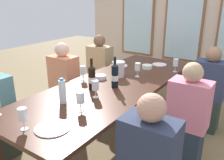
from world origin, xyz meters
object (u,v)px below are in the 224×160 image
(metal_pitcher, at_px, (119,69))
(wine_bottle_0, at_px, (92,77))
(wine_glass_5, at_px, (95,86))
(wine_glass_0, at_px, (23,115))
(seated_person_0, at_px, (100,70))
(white_plate_2, at_px, (159,64))
(dining_table, at_px, (114,88))
(wine_bottle_1, at_px, (115,76))
(white_plate_1, at_px, (52,128))
(wine_glass_3, at_px, (176,63))
(water_bottle, at_px, (62,91))
(wine_glass_1, at_px, (138,67))
(seated_person_2, at_px, (64,85))
(white_plate_0, at_px, (120,66))
(wine_glass_4, at_px, (83,70))
(tasting_bowl_1, at_px, (147,67))
(seated_person_1, at_px, (208,92))
(seated_person_3, at_px, (187,119))
(wine_glass_2, at_px, (80,98))
(tasting_bowl_0, at_px, (101,77))

(metal_pitcher, bearing_deg, wine_bottle_0, -90.48)
(wine_glass_5, bearing_deg, wine_glass_0, -95.37)
(seated_person_0, bearing_deg, white_plate_2, 8.35)
(dining_table, distance_m, wine_bottle_1, 0.23)
(white_plate_2, bearing_deg, white_plate_1, -88.75)
(wine_glass_3, bearing_deg, water_bottle, -109.06)
(wine_glass_1, distance_m, seated_person_2, 1.06)
(white_plate_0, relative_size, seated_person_0, 0.20)
(wine_glass_4, height_order, seated_person_0, seated_person_0)
(white_plate_0, distance_m, tasting_bowl_1, 0.39)
(water_bottle, relative_size, wine_glass_4, 1.38)
(white_plate_0, relative_size, wine_glass_1, 1.26)
(tasting_bowl_1, xyz_separation_m, wine_glass_3, (0.37, 0.07, 0.09))
(wine_glass_1, bearing_deg, wine_glass_4, -134.15)
(dining_table, relative_size, seated_person_1, 2.43)
(wine_glass_4, xyz_separation_m, seated_person_3, (1.21, 0.14, -0.34))
(white_plate_1, xyz_separation_m, wine_glass_2, (-0.01, 0.34, 0.12))
(white_plate_1, relative_size, wine_glass_3, 1.52)
(tasting_bowl_1, relative_size, wine_glass_0, 0.82)
(wine_glass_4, distance_m, seated_person_1, 1.61)
(tasting_bowl_1, bearing_deg, seated_person_0, 171.95)
(metal_pitcher, relative_size, wine_glass_0, 1.09)
(wine_bottle_1, bearing_deg, white_plate_0, 118.60)
(wine_glass_0, xyz_separation_m, wine_glass_1, (0.11, 1.56, -0.00))
(wine_glass_4, bearing_deg, wine_bottle_0, -31.60)
(dining_table, bearing_deg, seated_person_3, 1.56)
(white_plate_2, relative_size, wine_glass_5, 1.19)
(dining_table, height_order, wine_bottle_1, wine_bottle_1)
(wine_bottle_0, xyz_separation_m, seated_person_0, (-0.77, 1.15, -0.34))
(wine_glass_1, bearing_deg, wine_bottle_0, -107.15)
(metal_pitcher, distance_m, wine_glass_5, 0.69)
(metal_pitcher, xyz_separation_m, seated_person_2, (-0.77, -0.18, -0.31))
(seated_person_2, bearing_deg, white_plate_2, 44.66)
(tasting_bowl_0, bearing_deg, metal_pitcher, 56.70)
(white_plate_1, height_order, white_plate_2, same)
(wine_glass_4, bearing_deg, metal_pitcher, 52.41)
(wine_glass_3, bearing_deg, seated_person_3, -61.31)
(white_plate_1, bearing_deg, wine_glass_3, 82.16)
(wine_glass_5, bearing_deg, water_bottle, -122.72)
(dining_table, bearing_deg, wine_glass_0, -89.99)
(wine_glass_0, height_order, seated_person_1, seated_person_1)
(dining_table, xyz_separation_m, white_plate_2, (0.12, 1.01, 0.07))
(tasting_bowl_1, distance_m, wine_glass_5, 1.18)
(wine_glass_1, bearing_deg, wine_glass_0, -93.92)
(tasting_bowl_0, height_order, wine_glass_5, wine_glass_5)
(wine_glass_0, relative_size, seated_person_0, 0.16)
(white_plate_1, relative_size, water_bottle, 1.10)
(metal_pitcher, bearing_deg, white_plate_0, 120.41)
(water_bottle, bearing_deg, white_plate_0, 99.52)
(seated_person_3, bearing_deg, white_plate_1, -122.13)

